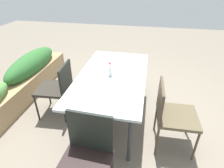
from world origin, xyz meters
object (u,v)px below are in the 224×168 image
at_px(chair_end_left, 86,156).
at_px(flower_vase, 110,70).
at_px(chair_near_left, 171,112).
at_px(dining_table, 112,79).
at_px(planter_box, 9,92).
at_px(chair_far_side, 58,86).

height_order(chair_end_left, flower_vase, flower_vase).
bearing_deg(chair_end_left, chair_near_left, -131.65).
relative_size(dining_table, planter_box, 0.54).
distance_m(chair_far_side, planter_box, 0.88).
bearing_deg(chair_end_left, planter_box, -30.53).
bearing_deg(flower_vase, planter_box, 93.60).
height_order(chair_far_side, planter_box, chair_far_side).
relative_size(chair_end_left, planter_box, 0.28).
bearing_deg(dining_table, chair_near_left, -116.15).
xyz_separation_m(chair_far_side, flower_vase, (0.06, -0.80, 0.32)).
height_order(chair_far_side, chair_end_left, chair_end_left).
distance_m(dining_table, planter_box, 1.73).
distance_m(dining_table, chair_end_left, 1.25).
height_order(dining_table, flower_vase, flower_vase).
distance_m(flower_vase, planter_box, 1.74).
bearing_deg(chair_far_side, chair_end_left, -148.24).
relative_size(chair_near_left, chair_end_left, 0.95).
xyz_separation_m(dining_table, planter_box, (-0.13, 1.69, -0.36)).
height_order(chair_near_left, chair_far_side, chair_near_left).
height_order(dining_table, chair_far_side, chair_far_side).
bearing_deg(planter_box, dining_table, -85.71).
bearing_deg(chair_far_side, flower_vase, -89.66).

